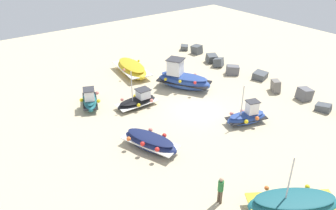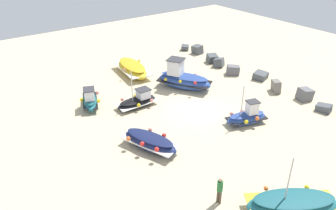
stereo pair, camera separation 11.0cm
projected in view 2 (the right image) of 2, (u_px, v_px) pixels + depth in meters
ground_plane at (198, 110)px, 27.81m from camera, size 59.92×59.92×0.00m
fishing_boat_0 at (247, 117)px, 25.70m from camera, size 2.13×3.49×3.32m
fishing_boat_1 at (150, 142)px, 22.78m from camera, size 4.45×2.80×1.08m
fishing_boat_2 at (183, 79)px, 31.20m from camera, size 5.35×4.14×2.79m
fishing_boat_3 at (293, 205)px, 17.57m from camera, size 4.19×5.11×3.71m
fishing_boat_4 at (132, 68)px, 34.32m from camera, size 5.67×2.99×1.17m
fishing_boat_5 at (138, 101)px, 28.22m from camera, size 1.93×3.61×3.29m
fishing_boat_6 at (90, 100)px, 28.16m from camera, size 3.56×2.33×1.79m
person_walking at (220, 189)px, 18.08m from camera, size 0.32×0.32×1.74m
breakwater_rocks at (260, 78)px, 32.59m from camera, size 26.14×2.96×1.31m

